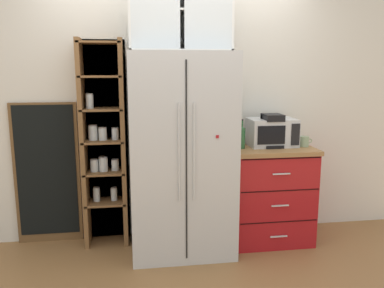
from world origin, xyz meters
The scene contains 12 objects.
ground_plane centered at (0.00, 0.00, 0.00)m, with size 10.55×10.55×0.00m, color olive.
wall_back_cream centered at (0.00, 0.40, 1.27)m, with size 4.86×0.10×2.55m, color silver.
refrigerator centered at (0.00, -0.01, 0.89)m, with size 0.90×0.74×1.79m.
pantry_shelf_column centered at (-0.69, 0.27, 0.97)m, with size 0.44×0.31×1.91m.
counter_cabinet centered at (0.86, 0.07, 0.46)m, with size 0.78×0.60×0.92m.
microwave centered at (0.89, 0.11, 1.05)m, with size 0.44×0.33×0.26m.
coffee_maker centered at (0.86, 0.07, 1.08)m, with size 0.17×0.20×0.31m.
mug_sage centered at (1.18, 0.02, 0.97)m, with size 0.12×0.08×0.10m.
bottle_green centered at (0.57, 0.03, 1.04)m, with size 0.07×0.07×0.27m.
bottle_clear centered at (0.86, 0.09, 1.05)m, with size 0.06×0.06×0.29m.
upper_cabinet centered at (0.00, 0.04, 2.12)m, with size 0.87×0.32×0.67m.
chalkboard_menu centered at (-1.23, 0.33, 0.68)m, with size 0.60×0.04×1.34m.
Camera 1 is at (-0.42, -3.46, 1.65)m, focal length 37.14 mm.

